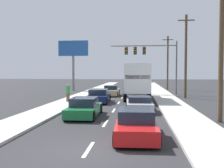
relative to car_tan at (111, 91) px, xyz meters
The scene contains 16 objects.
ground_plane 3.19m from the car_tan, 62.35° to the left, with size 140.00×140.00×0.00m, color #2B2B2D.
sidewalk_right 6.69m from the car_tan, 19.44° to the right, with size 2.56×80.00×0.14m, color #B2AFA8.
sidewalk_left 4.07m from the car_tan, 146.67° to the right, with size 2.56×80.00×0.14m, color #B2AFA8.
lane_markings 2.54m from the car_tan, 53.92° to the right, with size 0.14×52.00×0.01m.
car_tan is the anchor object (origin of this frame).
car_navy 7.06m from the car_tan, 93.72° to the right, with size 2.07×4.38×1.30m.
car_green 14.90m from the car_tan, 90.81° to the right, with size 1.94×4.38×1.26m.
box_truck 5.48m from the car_tan, 53.40° to the right, with size 2.86×8.08×3.73m.
car_silver 12.57m from the car_tan, 74.34° to the right, with size 2.14×4.09×1.13m.
car_red 20.31m from the car_tan, 80.84° to the right, with size 1.96×4.16×1.27m.
traffic_signal_mast 6.95m from the car_tan, 32.75° to the left, with size 8.64×0.69×6.94m.
utility_pole_near 18.48m from the car_tan, 63.20° to the right, with size 1.80×0.28×9.83m.
utility_pole_mid 9.72m from the car_tan, 12.13° to the right, with size 1.80×0.28×9.28m.
utility_pole_far 15.44m from the car_tan, 56.88° to the left, with size 1.80×0.28×8.89m.
roadside_billboard 11.53m from the car_tan, 130.73° to the left, with size 4.66×0.36×7.78m.
pedestrian_near_corner 8.42m from the car_tan, 113.25° to the right, with size 0.38×0.38×1.67m.
Camera 1 is at (1.89, -9.41, 2.95)m, focal length 41.64 mm.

